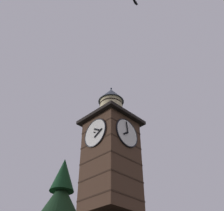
{
  "coord_description": "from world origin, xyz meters",
  "views": [
    {
      "loc": [
        13.04,
        12.44,
        2.07
      ],
      "look_at": [
        0.78,
        0.3,
        15.0
      ],
      "focal_mm": 44.74,
      "sensor_mm": 36.0,
      "label": 1
    }
  ],
  "objects": [
    {
      "name": "clock_tower",
      "position": [
        0.56,
        -0.02,
        11.2
      ],
      "size": [
        3.73,
        3.73,
        10.21
      ],
      "color": "#4C3323",
      "rests_on": "building_main"
    },
    {
      "name": "flying_bird_high",
      "position": [
        2.45,
        4.62,
        22.27
      ],
      "size": [
        0.63,
        0.3,
        0.15
      ],
      "color": "black"
    }
  ]
}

